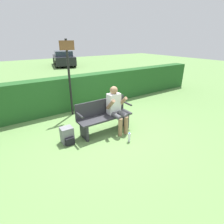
{
  "coord_description": "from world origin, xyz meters",
  "views": [
    {
      "loc": [
        -2.22,
        -3.6,
        2.37
      ],
      "look_at": [
        0.15,
        -0.1,
        0.59
      ],
      "focal_mm": 28.0,
      "sensor_mm": 36.0,
      "label": 1
    }
  ],
  "objects_px": {
    "water_bottle": "(129,137)",
    "parked_car": "(64,58)",
    "person_seated": "(116,107)",
    "backpack": "(67,135)",
    "park_bench": "(104,116)",
    "signpost": "(69,73)"
  },
  "relations": [
    {
      "from": "backpack",
      "to": "signpost",
      "type": "relative_size",
      "value": 0.17
    },
    {
      "from": "parked_car",
      "to": "backpack",
      "type": "bearing_deg",
      "value": 173.9
    },
    {
      "from": "person_seated",
      "to": "parked_car",
      "type": "relative_size",
      "value": 0.29
    },
    {
      "from": "park_bench",
      "to": "parked_car",
      "type": "xyz_separation_m",
      "value": [
        3.54,
        12.93,
        0.19
      ]
    },
    {
      "from": "backpack",
      "to": "signpost",
      "type": "height_order",
      "value": "signpost"
    },
    {
      "from": "park_bench",
      "to": "backpack",
      "type": "xyz_separation_m",
      "value": [
        -1.05,
        0.01,
        -0.26
      ]
    },
    {
      "from": "park_bench",
      "to": "backpack",
      "type": "height_order",
      "value": "park_bench"
    },
    {
      "from": "park_bench",
      "to": "water_bottle",
      "type": "xyz_separation_m",
      "value": [
        0.22,
        -0.82,
        -0.33
      ]
    },
    {
      "from": "water_bottle",
      "to": "parked_car",
      "type": "xyz_separation_m",
      "value": [
        3.32,
        13.75,
        0.52
      ]
    },
    {
      "from": "parked_car",
      "to": "person_seated",
      "type": "bearing_deg",
      "value": 179.55
    },
    {
      "from": "park_bench",
      "to": "parked_car",
      "type": "height_order",
      "value": "parked_car"
    },
    {
      "from": "person_seated",
      "to": "water_bottle",
      "type": "xyz_separation_m",
      "value": [
        -0.08,
        -0.69,
        -0.56
      ]
    },
    {
      "from": "backpack",
      "to": "water_bottle",
      "type": "bearing_deg",
      "value": -32.95
    },
    {
      "from": "person_seated",
      "to": "backpack",
      "type": "xyz_separation_m",
      "value": [
        -1.36,
        0.14,
        -0.48
      ]
    },
    {
      "from": "person_seated",
      "to": "parked_car",
      "type": "height_order",
      "value": "parked_car"
    },
    {
      "from": "water_bottle",
      "to": "parked_car",
      "type": "relative_size",
      "value": 0.06
    },
    {
      "from": "parked_car",
      "to": "park_bench",
      "type": "bearing_deg",
      "value": 178.15
    },
    {
      "from": "person_seated",
      "to": "park_bench",
      "type": "bearing_deg",
      "value": 157.26
    },
    {
      "from": "person_seated",
      "to": "parked_car",
      "type": "distance_m",
      "value": 13.45
    },
    {
      "from": "park_bench",
      "to": "signpost",
      "type": "relative_size",
      "value": 0.63
    },
    {
      "from": "park_bench",
      "to": "water_bottle",
      "type": "relative_size",
      "value": 6.02
    },
    {
      "from": "signpost",
      "to": "parked_car",
      "type": "bearing_deg",
      "value": 71.39
    }
  ]
}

